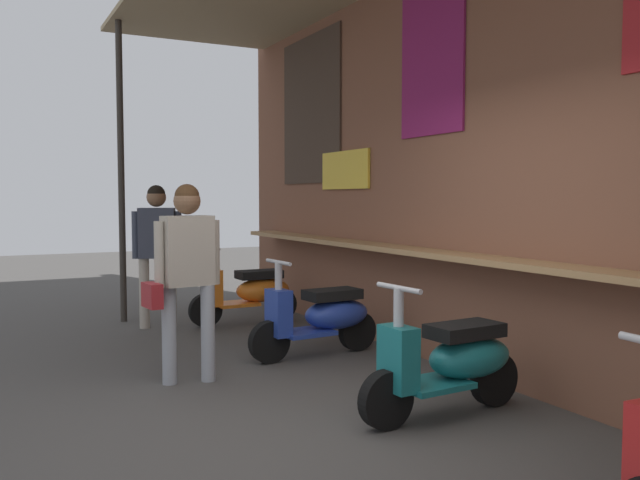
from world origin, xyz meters
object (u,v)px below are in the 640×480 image
object	(u,v)px
scooter_teal	(452,361)
shopper_with_handbag	(186,263)
scooter_orange	(250,292)
scooter_blue	(322,317)
shopper_browsing	(157,240)

from	to	relation	value
scooter_teal	shopper_with_handbag	size ratio (longest dim) A/B	0.84
scooter_teal	shopper_with_handbag	world-z (taller)	shopper_with_handbag
scooter_orange	scooter_blue	size ratio (longest dim) A/B	1.00
scooter_orange	scooter_blue	bearing A→B (deg)	89.49
scooter_orange	shopper_with_handbag	size ratio (longest dim) A/B	0.84
scooter_orange	shopper_browsing	size ratio (longest dim) A/B	0.82
shopper_with_handbag	scooter_orange	bearing A→B (deg)	141.66
scooter_blue	shopper_browsing	size ratio (longest dim) A/B	0.82
scooter_teal	shopper_browsing	xyz separation A→B (m)	(-4.15, -1.10, 0.67)
scooter_blue	shopper_browsing	distance (m)	2.49
scooter_teal	shopper_with_handbag	xyz separation A→B (m)	(-1.68, -1.45, 0.63)
scooter_blue	scooter_orange	bearing A→B (deg)	-93.90
shopper_browsing	shopper_with_handbag	bearing A→B (deg)	-167.13
shopper_browsing	scooter_blue	bearing A→B (deg)	-131.80
scooter_blue	scooter_teal	distance (m)	2.01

